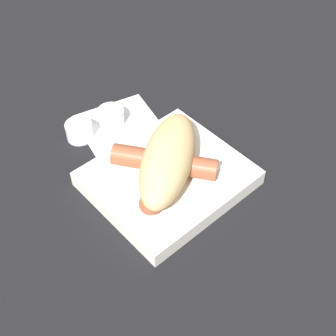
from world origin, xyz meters
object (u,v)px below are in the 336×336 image
bread_roll (167,159)px  sausage (163,163)px  condiment_cup_far (79,131)px  condiment_cup_near (111,117)px  food_tray (168,178)px

bread_roll → sausage: size_ratio=1.22×
condiment_cup_far → bread_roll: bearing=-77.4°
bread_roll → condiment_cup_near: (0.02, 0.17, -0.04)m
food_tray → condiment_cup_near: size_ratio=4.94×
food_tray → sausage: bearing=101.6°
condiment_cup_near → sausage: bearing=-97.8°
food_tray → condiment_cup_far: condiment_cup_far is taller
food_tray → bread_roll: 0.04m
sausage → food_tray: bearing=-78.4°
condiment_cup_near → condiment_cup_far: (-0.06, 0.01, 0.00)m
sausage → bread_roll: bearing=-89.2°
food_tray → condiment_cup_near: (0.02, 0.17, -0.00)m
bread_roll → food_tray: bearing=-28.9°
sausage → condiment_cup_near: 0.17m
bread_roll → condiment_cup_near: bread_roll is taller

